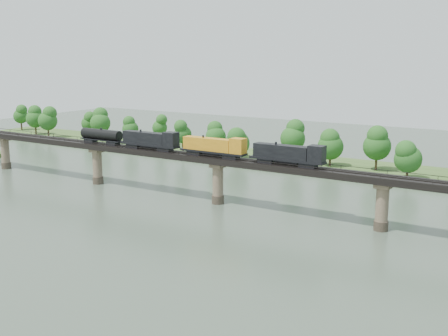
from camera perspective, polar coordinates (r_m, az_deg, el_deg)
The scene contains 6 objects.
ground at distance 113.95m, azimuth -8.86°, elevation -6.91°, with size 400.00×400.00×0.00m, color #364537.
far_bank at distance 184.27m, azimuth 8.66°, elevation 0.45°, with size 300.00×24.00×1.60m, color #345220.
bridge at distance 135.63m, azimuth -0.63°, elevation -1.39°, with size 236.00×30.00×11.50m.
bridge_superstructure at distance 134.36m, azimuth -0.63°, elevation 1.25°, with size 220.00×4.90×0.75m.
far_treeline at distance 182.29m, azimuth 5.81°, elevation 2.97°, with size 289.06×17.54×13.60m.
freight_train at distance 138.32m, azimuth -3.36°, elevation 2.40°, with size 72.17×2.81×4.97m.
Camera 1 is at (71.52, -81.18, 35.76)m, focal length 45.00 mm.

